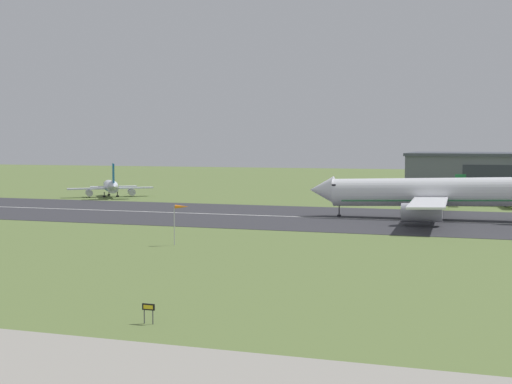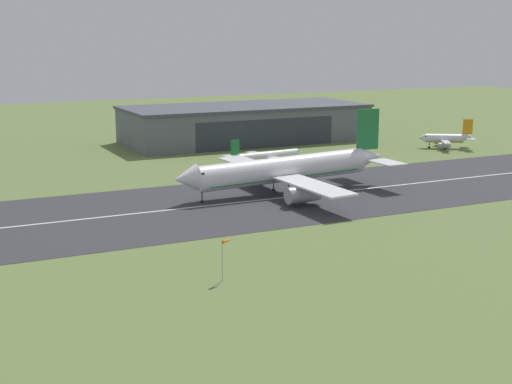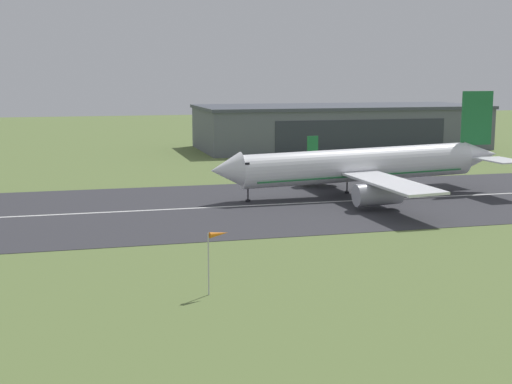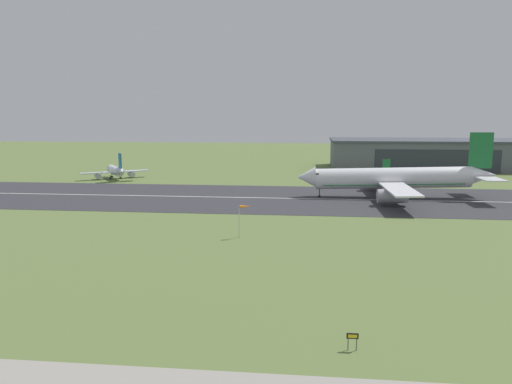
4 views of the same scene
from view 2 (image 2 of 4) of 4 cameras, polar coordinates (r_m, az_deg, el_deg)
ground_plane at (r=98.22m, az=8.51°, el=-9.12°), size 672.91×672.91×0.00m
runway_strip at (r=152.90m, az=-5.05°, el=-1.24°), size 432.91×47.75×0.06m
runway_centreline at (r=152.89m, az=-5.05°, el=-1.22°), size 389.62×0.70×0.01m
hangar_building at (r=249.15m, az=-0.89°, el=5.52°), size 83.73×34.65×12.68m
airplane_landing at (r=165.13m, az=2.24°, el=1.76°), size 55.43×53.84×18.61m
airplane_parked_west at (r=203.75m, az=0.90°, el=2.90°), size 25.33×21.22×7.92m
airplane_parked_east at (r=241.73m, az=14.92°, el=4.14°), size 18.77×18.41×9.66m
windsock_pole at (r=106.18m, az=-2.32°, el=-4.13°), size 2.32×1.29×6.34m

